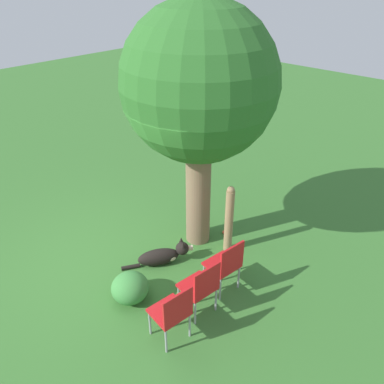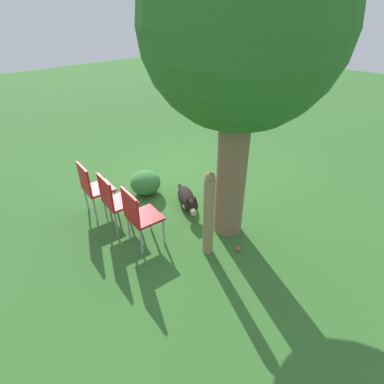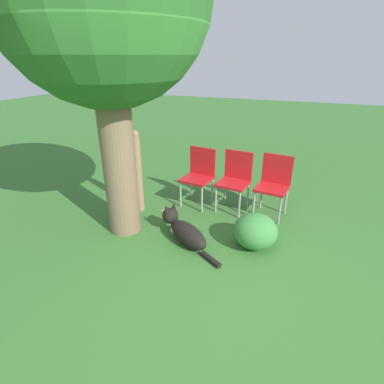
{
  "view_description": "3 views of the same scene",
  "coord_description": "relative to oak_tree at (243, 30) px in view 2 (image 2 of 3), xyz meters",
  "views": [
    {
      "loc": [
        4.18,
        -2.69,
        4.21
      ],
      "look_at": [
        0.58,
        1.21,
        1.0
      ],
      "focal_mm": 35.0,
      "sensor_mm": 36.0,
      "label": 1
    },
    {
      "loc": [
        3.59,
        3.53,
        2.94
      ],
      "look_at": [
        0.53,
        0.45,
        0.25
      ],
      "focal_mm": 28.0,
      "sensor_mm": 36.0,
      "label": 2
    },
    {
      "loc": [
        -2.37,
        -0.85,
        2.19
      ],
      "look_at": [
        1.16,
        0.54,
        0.46
      ],
      "focal_mm": 28.0,
      "sensor_mm": 36.0,
      "label": 3
    }
  ],
  "objects": [
    {
      "name": "ground_plane",
      "position": [
        -0.62,
        -1.32,
        -2.73
      ],
      "size": [
        30.0,
        30.0,
        0.0
      ],
      "primitive_type": "plane",
      "color": "#38702D"
    },
    {
      "name": "oak_tree",
      "position": [
        0.0,
        0.0,
        0.0
      ],
      "size": [
        2.31,
        2.31,
        3.93
      ],
      "color": "#7A6047",
      "rests_on": "ground_plane"
    },
    {
      "name": "dog",
      "position": [
        0.03,
        -0.87,
        -2.58
      ],
      "size": [
        0.72,
        1.05,
        0.41
      ],
      "rotation": [
        0.0,
        0.0,
        1.01
      ],
      "color": "black",
      "rests_on": "ground_plane"
    },
    {
      "name": "fence_post",
      "position": [
        0.58,
        0.12,
        -2.1
      ],
      "size": [
        0.14,
        0.14,
        1.25
      ],
      "color": "#937551",
      "rests_on": "ground_plane"
    },
    {
      "name": "red_chair_0",
      "position": [
        1.2,
        -1.8,
        -2.21
      ],
      "size": [
        0.48,
        0.49,
        0.9
      ],
      "rotation": [
        0.0,
        0.0,
        3.0
      ],
      "color": "red",
      "rests_on": "ground_plane"
    },
    {
      "name": "red_chair_1",
      "position": [
        1.17,
        -1.23,
        -2.21
      ],
      "size": [
        0.48,
        0.49,
        0.9
      ],
      "rotation": [
        0.0,
        0.0,
        3.0
      ],
      "color": "red",
      "rests_on": "ground_plane"
    },
    {
      "name": "red_chair_2",
      "position": [
        1.14,
        -0.66,
        -2.21
      ],
      "size": [
        0.48,
        0.49,
        0.9
      ],
      "rotation": [
        0.0,
        0.0,
        3.0
      ],
      "color": "red",
      "rests_on": "ground_plane"
    },
    {
      "name": "tennis_ball",
      "position": [
        0.27,
        0.42,
        -2.7
      ],
      "size": [
        0.07,
        0.07,
        0.07
      ],
      "color": "#E54C33",
      "rests_on": "ground_plane"
    },
    {
      "name": "low_shrub",
      "position": [
        0.24,
        -1.74,
        -2.51
      ],
      "size": [
        0.55,
        0.55,
        0.44
      ],
      "color": "#3D843D",
      "rests_on": "ground_plane"
    }
  ]
}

